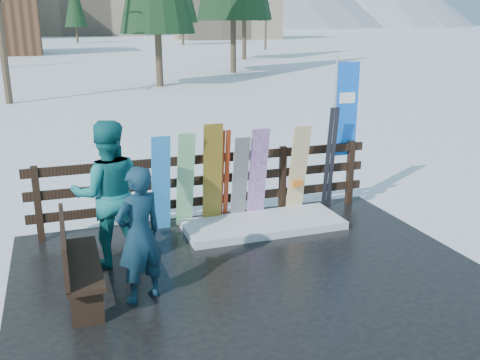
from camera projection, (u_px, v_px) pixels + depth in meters
name	position (u px, v px, depth m)	size (l,w,h in m)	color
ground	(257.00, 284.00, 6.83)	(700.00, 700.00, 0.00)	white
deck	(257.00, 281.00, 6.82)	(6.00, 5.00, 0.08)	black
fence	(209.00, 182.00, 8.61)	(5.60, 0.10, 1.15)	black
snow_patch	(263.00, 224.00, 8.47)	(2.50, 1.00, 0.12)	white
bench	(75.00, 259.00, 6.15)	(0.41, 1.50, 0.97)	black
snowboard_0	(161.00, 184.00, 8.13)	(0.28, 0.03, 1.56)	#2E9BF7
snowboard_1	(185.00, 181.00, 8.24)	(0.26, 0.03, 1.62)	white
snowboard_2	(212.00, 175.00, 8.36)	(0.30, 0.03, 1.68)	gold
snowboard_3	(258.00, 174.00, 8.62)	(0.30, 0.03, 1.57)	silver
snowboard_4	(240.00, 180.00, 8.54)	(0.25, 0.03, 1.46)	black
snowboard_5	(298.00, 171.00, 8.84)	(0.30, 0.03, 1.57)	white
ski_pair_a	(224.00, 177.00, 8.51)	(0.16, 0.26, 1.55)	#A23014
ski_pair_b	(330.00, 159.00, 9.07)	(0.17, 0.20, 1.80)	black
rental_flag	(343.00, 115.00, 9.15)	(0.45, 0.04, 2.60)	silver
person_front	(139.00, 235.00, 6.07)	(0.59, 0.39, 1.63)	#133D49
person_back	(108.00, 194.00, 7.01)	(0.95, 0.74, 1.95)	#146A6E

